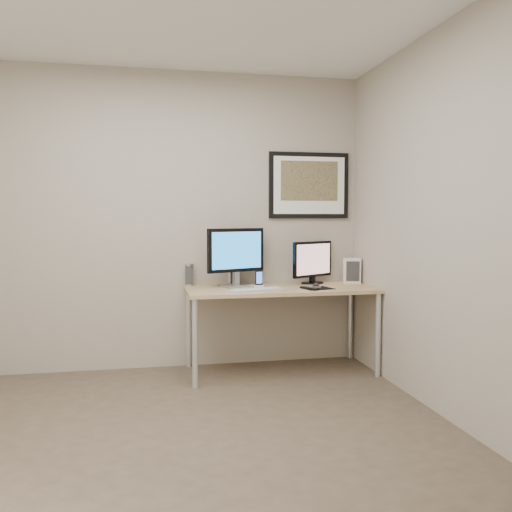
% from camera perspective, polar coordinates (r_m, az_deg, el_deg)
% --- Properties ---
extents(floor, '(3.60, 3.60, 0.00)m').
position_cam_1_polar(floor, '(3.38, -9.02, -19.04)').
color(floor, '#4B3E2E').
rests_on(floor, ground).
extents(room, '(3.60, 3.60, 3.60)m').
position_cam_1_polar(room, '(3.58, -9.63, 9.13)').
color(room, white).
rests_on(room, ground).
extents(desk, '(1.60, 0.70, 0.73)m').
position_cam_1_polar(desk, '(4.65, 2.58, -4.12)').
color(desk, tan).
rests_on(desk, floor).
extents(framed_art, '(0.75, 0.04, 0.60)m').
position_cam_1_polar(framed_art, '(5.02, 5.59, 7.42)').
color(framed_art, black).
rests_on(framed_art, room).
extents(monitor_large, '(0.52, 0.26, 0.50)m').
position_cam_1_polar(monitor_large, '(4.66, -2.12, 0.17)').
color(monitor_large, '#A4A4A9').
rests_on(monitor_large, desk).
extents(monitor_tv, '(0.43, 0.28, 0.38)m').
position_cam_1_polar(monitor_tv, '(4.89, 5.96, -0.55)').
color(monitor_tv, black).
rests_on(monitor_tv, desk).
extents(speaker_left, '(0.09, 0.09, 0.19)m').
position_cam_1_polar(speaker_left, '(4.79, -7.03, -1.97)').
color(speaker_left, '#A4A4A9').
rests_on(speaker_left, desk).
extents(speaker_right, '(0.10, 0.10, 0.20)m').
position_cam_1_polar(speaker_right, '(4.84, -2.64, -1.80)').
color(speaker_right, '#A4A4A9').
rests_on(speaker_right, desk).
extents(phone_dock, '(0.08, 0.08, 0.15)m').
position_cam_1_polar(phone_dock, '(4.66, 0.32, -2.39)').
color(phone_dock, black).
rests_on(phone_dock, desk).
extents(keyboard, '(0.46, 0.24, 0.02)m').
position_cam_1_polar(keyboard, '(4.43, 0.04, -3.55)').
color(keyboard, silver).
rests_on(keyboard, desk).
extents(mousepad, '(0.28, 0.26, 0.00)m').
position_cam_1_polar(mousepad, '(4.59, 6.46, -3.40)').
color(mousepad, black).
rests_on(mousepad, desk).
extents(mouse, '(0.07, 0.11, 0.03)m').
position_cam_1_polar(mouse, '(4.62, 6.35, -3.11)').
color(mouse, black).
rests_on(mouse, mousepad).
extents(remote, '(0.12, 0.19, 0.02)m').
position_cam_1_polar(remote, '(4.52, 5.66, -3.37)').
color(remote, black).
rests_on(remote, desk).
extents(fan_unit, '(0.17, 0.14, 0.23)m').
position_cam_1_polar(fan_unit, '(5.01, 10.08, -1.52)').
color(fan_unit, silver).
rests_on(fan_unit, desk).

